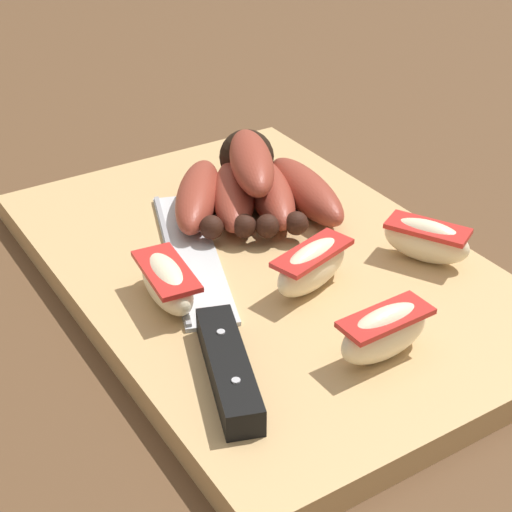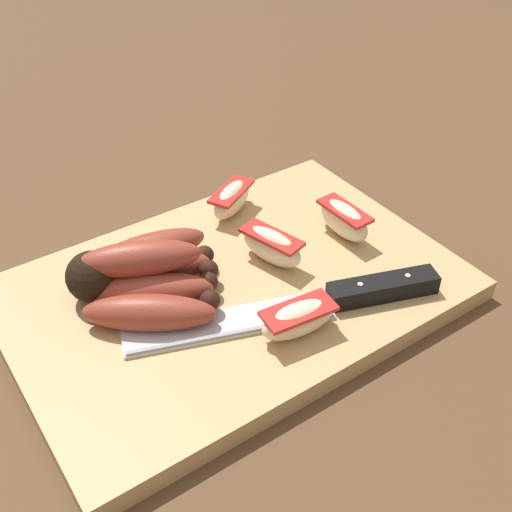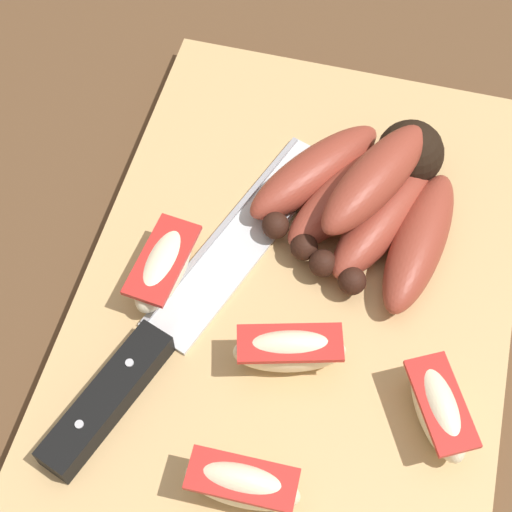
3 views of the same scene
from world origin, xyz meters
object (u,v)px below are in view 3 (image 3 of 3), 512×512
(chefs_knife, at_px, (158,338))
(apple_wedge_middle, at_px, (164,267))
(apple_wedge_near, at_px, (438,409))
(banana_bunch, at_px, (372,195))
(apple_wedge_far, at_px, (242,485))
(apple_wedge_extra, at_px, (289,351))

(chefs_knife, relative_size, apple_wedge_middle, 3.94)
(apple_wedge_near, bearing_deg, banana_bunch, 25.07)
(apple_wedge_far, xyz_separation_m, apple_wedge_extra, (0.08, -0.01, -0.00))
(apple_wedge_middle, distance_m, apple_wedge_extra, 0.10)
(apple_wedge_middle, xyz_separation_m, apple_wedge_far, (-0.12, -0.08, 0.00))
(banana_bunch, height_order, apple_wedge_far, banana_bunch)
(chefs_knife, height_order, apple_wedge_far, apple_wedge_far)
(apple_wedge_far, relative_size, apple_wedge_extra, 0.92)
(banana_bunch, relative_size, apple_wedge_near, 2.27)
(chefs_knife, xyz_separation_m, apple_wedge_extra, (0.01, -0.08, 0.01))
(apple_wedge_far, bearing_deg, apple_wedge_middle, 34.67)
(chefs_knife, bearing_deg, apple_wedge_middle, 12.35)
(apple_wedge_far, bearing_deg, chefs_knife, 43.92)
(apple_wedge_middle, bearing_deg, apple_wedge_far, -145.33)
(apple_wedge_far, height_order, apple_wedge_extra, apple_wedge_far)
(banana_bunch, bearing_deg, apple_wedge_middle, 125.48)
(banana_bunch, height_order, apple_wedge_near, banana_bunch)
(banana_bunch, bearing_deg, apple_wedge_near, -154.93)
(chefs_knife, xyz_separation_m, apple_wedge_far, (-0.08, -0.07, 0.01))
(banana_bunch, relative_size, apple_wedge_middle, 2.18)
(apple_wedge_near, distance_m, apple_wedge_far, 0.12)
(apple_wedge_middle, bearing_deg, apple_wedge_near, -105.88)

